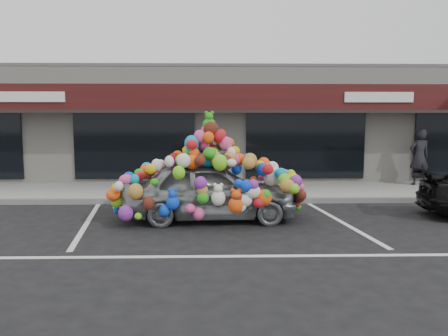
{
  "coord_description": "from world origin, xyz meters",
  "views": [
    {
      "loc": [
        -0.21,
        -9.85,
        2.49
      ],
      "look_at": [
        0.04,
        1.4,
        1.16
      ],
      "focal_mm": 35.0,
      "sensor_mm": 36.0,
      "label": 1
    }
  ],
  "objects": [
    {
      "name": "ground",
      "position": [
        0.0,
        0.0,
        0.0
      ],
      "size": [
        90.0,
        90.0,
        0.0
      ],
      "primitive_type": "plane",
      "color": "black",
      "rests_on": "ground"
    },
    {
      "name": "shop_building",
      "position": [
        0.0,
        8.44,
        2.16
      ],
      "size": [
        24.0,
        7.2,
        4.31
      ],
      "color": "beige",
      "rests_on": "ground"
    },
    {
      "name": "sidewalk",
      "position": [
        0.0,
        4.0,
        0.07
      ],
      "size": [
        26.0,
        3.0,
        0.15
      ],
      "primitive_type": "cube",
      "color": "gray",
      "rests_on": "ground"
    },
    {
      "name": "kerb",
      "position": [
        0.0,
        2.5,
        0.07
      ],
      "size": [
        26.0,
        0.18,
        0.16
      ],
      "primitive_type": "cube",
      "color": "slate",
      "rests_on": "ground"
    },
    {
      "name": "parking_stripe_left",
      "position": [
        -3.2,
        0.2,
        0.0
      ],
      "size": [
        0.73,
        4.37,
        0.01
      ],
      "primitive_type": "cube",
      "rotation": [
        0.0,
        0.0,
        0.14
      ],
      "color": "silver",
      "rests_on": "ground"
    },
    {
      "name": "parking_stripe_mid",
      "position": [
        2.8,
        0.2,
        0.0
      ],
      "size": [
        0.73,
        4.37,
        0.01
      ],
      "primitive_type": "cube",
      "rotation": [
        0.0,
        0.0,
        0.14
      ],
      "color": "silver",
      "rests_on": "ground"
    },
    {
      "name": "lane_line",
      "position": [
        2.0,
        -2.3,
        0.0
      ],
      "size": [
        14.0,
        0.12,
        0.01
      ],
      "primitive_type": "cube",
      "color": "silver",
      "rests_on": "ground"
    },
    {
      "name": "toy_car",
      "position": [
        -0.32,
        0.54,
        0.88
      ],
      "size": [
        3.03,
        4.51,
        2.59
      ],
      "rotation": [
        0.0,
        0.0,
        1.6
      ],
      "color": "gray",
      "rests_on": "ground"
    },
    {
      "name": "pedestrian_a",
      "position": [
        6.8,
        4.84,
        1.11
      ],
      "size": [
        0.74,
        0.53,
        1.92
      ],
      "primitive_type": "imported",
      "rotation": [
        0.0,
        0.0,
        3.25
      ],
      "color": "black",
      "rests_on": "sidewalk"
    }
  ]
}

